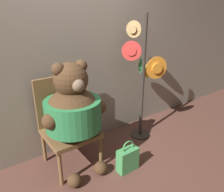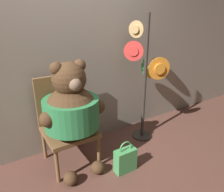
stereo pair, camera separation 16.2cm
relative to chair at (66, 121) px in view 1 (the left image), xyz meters
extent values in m
plane|color=brown|center=(0.15, -0.33, -0.52)|extent=(14.00, 14.00, 0.00)
cube|color=gray|center=(0.15, 0.31, 0.70)|extent=(8.00, 0.10, 2.44)
cylinder|color=brown|center=(-0.24, -0.34, -0.32)|extent=(0.04, 0.04, 0.39)
cylinder|color=brown|center=(0.24, -0.34, -0.32)|extent=(0.04, 0.04, 0.39)
cylinder|color=brown|center=(-0.24, 0.14, -0.32)|extent=(0.04, 0.04, 0.39)
cylinder|color=brown|center=(0.24, 0.14, -0.32)|extent=(0.04, 0.04, 0.39)
cube|color=brown|center=(0.00, -0.10, -0.11)|extent=(0.55, 0.54, 0.05)
cube|color=brown|center=(0.00, 0.15, 0.21)|extent=(0.55, 0.04, 0.58)
sphere|color=#4C331E|center=(0.01, -0.18, 0.16)|extent=(0.58, 0.58, 0.58)
cylinder|color=#2D7F47|center=(0.01, -0.18, 0.16)|extent=(0.59, 0.59, 0.32)
sphere|color=#4C331E|center=(0.01, -0.18, 0.54)|extent=(0.35, 0.35, 0.35)
sphere|color=#4C331E|center=(-0.11, -0.18, 0.66)|extent=(0.13, 0.13, 0.13)
sphere|color=#4C331E|center=(0.13, -0.18, 0.66)|extent=(0.13, 0.13, 0.13)
sphere|color=#7A604C|center=(0.01, -0.33, 0.52)|extent=(0.13, 0.13, 0.13)
sphere|color=#4C331E|center=(-0.26, -0.25, 0.19)|extent=(0.16, 0.16, 0.16)
sphere|color=#4C331E|center=(0.29, -0.25, 0.19)|extent=(0.16, 0.16, 0.16)
sphere|color=#4C331E|center=(-0.15, -0.44, -0.44)|extent=(0.15, 0.15, 0.15)
sphere|color=#4C331E|center=(0.17, -0.44, -0.44)|extent=(0.15, 0.15, 0.15)
cylinder|color=#332D28|center=(1.08, -0.10, -0.51)|extent=(0.28, 0.28, 0.02)
cylinder|color=#332D28|center=(1.08, -0.10, 0.32)|extent=(0.04, 0.04, 1.67)
cylinder|color=tan|center=(1.02, 0.05, 0.96)|extent=(0.09, 0.20, 0.21)
cylinder|color=tan|center=(1.02, 0.05, 0.96)|extent=(0.10, 0.12, 0.10)
cylinder|color=red|center=(0.96, 0.02, 0.70)|extent=(0.19, 0.19, 0.25)
cylinder|color=red|center=(0.96, 0.02, 0.70)|extent=(0.11, 0.11, 0.12)
cylinder|color=orange|center=(1.26, -0.15, 0.47)|extent=(0.29, 0.10, 0.30)
cylinder|color=orange|center=(1.26, -0.15, 0.47)|extent=(0.16, 0.10, 0.14)
cylinder|color=#3D9351|center=(1.16, 0.05, 0.47)|extent=(0.12, 0.18, 0.20)
cylinder|color=#3D9351|center=(1.16, 0.05, 0.47)|extent=(0.10, 0.11, 0.10)
cylinder|color=yellow|center=(1.22, -0.03, 0.41)|extent=(0.19, 0.10, 0.20)
cylinder|color=yellow|center=(1.22, -0.03, 0.41)|extent=(0.12, 0.11, 0.10)
cube|color=#479E56|center=(0.46, -0.56, -0.38)|extent=(0.24, 0.12, 0.27)
torus|color=#479E56|center=(0.46, -0.56, -0.21)|extent=(0.15, 0.02, 0.15)
camera|label=1|loc=(-0.86, -2.09, 1.18)|focal=35.00mm
camera|label=2|loc=(-0.72, -2.18, 1.18)|focal=35.00mm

